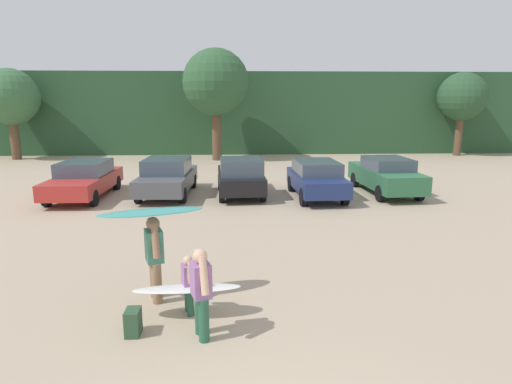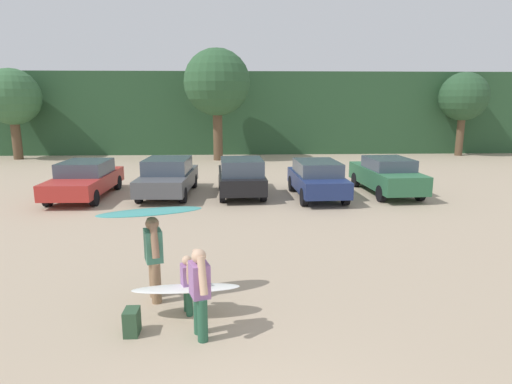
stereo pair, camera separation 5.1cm
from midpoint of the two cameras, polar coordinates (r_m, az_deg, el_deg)
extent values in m
cube|color=#284C2D|center=(37.51, -2.03, 10.52)|extent=(108.00, 12.00, 5.88)
cylinder|color=brown|center=(33.18, -28.87, 5.98)|extent=(0.60, 0.60, 2.55)
sphere|color=#38663D|center=(33.08, -29.37, 10.85)|extent=(3.66, 3.66, 3.66)
cylinder|color=brown|center=(28.81, -4.98, 7.38)|extent=(0.61, 0.61, 3.20)
sphere|color=#2D5633|center=(28.74, -5.11, 14.17)|extent=(4.26, 4.26, 4.26)
cylinder|color=brown|center=(34.35, 25.24, 6.62)|extent=(0.51, 0.51, 2.72)
sphere|color=#284C2D|center=(34.26, 25.66, 11.24)|extent=(3.34, 3.34, 3.34)
cube|color=#B72D28|center=(18.96, -21.47, 1.19)|extent=(1.97, 4.73, 0.61)
cube|color=#3F4C5B|center=(19.05, -21.41, 2.99)|extent=(1.78, 2.21, 0.54)
cylinder|color=black|center=(20.74, -22.23, 1.14)|extent=(0.23, 0.63, 0.62)
cylinder|color=black|center=(20.21, -17.66, 1.21)|extent=(0.23, 0.63, 0.62)
cylinder|color=black|center=(17.93, -25.62, -0.73)|extent=(0.23, 0.63, 0.62)
cylinder|color=black|center=(17.30, -20.41, -0.72)|extent=(0.23, 0.63, 0.62)
cube|color=#4C4F54|center=(18.44, -11.37, 1.53)|extent=(2.09, 4.59, 0.63)
cube|color=#3F4C5B|center=(18.34, -11.45, 3.42)|extent=(1.84, 2.20, 0.60)
cylinder|color=black|center=(20.11, -12.91, 1.41)|extent=(0.25, 0.62, 0.61)
cylinder|color=black|center=(19.80, -8.08, 1.43)|extent=(0.25, 0.62, 0.61)
cylinder|color=black|center=(17.28, -15.06, -0.41)|extent=(0.25, 0.62, 0.61)
cylinder|color=black|center=(16.92, -9.45, -0.42)|extent=(0.25, 0.62, 0.61)
cube|color=black|center=(18.16, -1.92, 1.63)|extent=(2.00, 4.21, 0.64)
cube|color=#3F4C5B|center=(17.46, -1.81, 3.34)|extent=(1.75, 2.14, 0.63)
cylinder|color=black|center=(19.52, -4.52, 1.38)|extent=(0.25, 0.64, 0.63)
cylinder|color=black|center=(19.61, 0.18, 1.47)|extent=(0.25, 0.64, 0.63)
cylinder|color=black|center=(16.86, -4.35, -0.31)|extent=(0.25, 0.64, 0.63)
cylinder|color=black|center=(16.96, 1.09, -0.20)|extent=(0.25, 0.64, 0.63)
cube|color=navy|center=(17.73, 8.09, 1.33)|extent=(1.94, 4.19, 0.62)
cube|color=#3F4C5B|center=(17.67, 8.12, 3.19)|extent=(1.72, 2.40, 0.53)
cylinder|color=black|center=(18.95, 4.81, 1.12)|extent=(0.25, 0.68, 0.68)
cylinder|color=black|center=(19.28, 9.46, 1.19)|extent=(0.25, 0.68, 0.68)
cylinder|color=black|center=(16.33, 6.42, -0.67)|extent=(0.25, 0.68, 0.68)
cylinder|color=black|center=(16.71, 11.75, -0.55)|extent=(0.25, 0.68, 0.68)
cube|color=#2D6642|center=(19.21, 16.77, 1.88)|extent=(2.03, 4.69, 0.74)
cube|color=#3F4C5B|center=(18.96, 17.07, 3.59)|extent=(1.74, 2.20, 0.48)
cylinder|color=black|center=(20.39, 13.04, 1.59)|extent=(0.26, 0.66, 0.65)
cylinder|color=black|center=(20.95, 17.14, 1.64)|extent=(0.26, 0.66, 0.65)
cylinder|color=black|center=(17.60, 16.20, -0.20)|extent=(0.26, 0.66, 0.65)
cylinder|color=black|center=(18.25, 20.80, -0.09)|extent=(0.26, 0.66, 0.65)
cylinder|color=#8C6B4C|center=(8.83, -12.81, -11.58)|extent=(0.19, 0.19, 0.82)
cylinder|color=#8C6B4C|center=(9.09, -13.09, -10.87)|extent=(0.19, 0.19, 0.82)
cube|color=#3F7F66|center=(8.71, -13.17, -6.85)|extent=(0.43, 0.49, 0.63)
sphere|color=#8C664C|center=(8.58, -13.31, -4.05)|extent=(0.26, 0.26, 0.26)
cylinder|color=#8C664C|center=(8.44, -13.00, -6.28)|extent=(0.24, 0.38, 0.67)
cylinder|color=#8C664C|center=(8.87, -13.43, -5.39)|extent=(0.19, 0.21, 0.67)
cylinder|color=#26593F|center=(8.29, -8.57, -14.06)|extent=(0.13, 0.13, 0.54)
cylinder|color=#26593F|center=(8.46, -8.87, -13.51)|extent=(0.13, 0.13, 0.54)
cube|color=#9966A5|center=(8.18, -8.83, -10.76)|extent=(0.28, 0.33, 0.41)
sphere|color=#D8AD8C|center=(8.07, -8.90, -8.84)|extent=(0.17, 0.17, 0.17)
cylinder|color=#D8AD8C|center=(8.00, -8.62, -10.45)|extent=(0.15, 0.21, 0.45)
cylinder|color=#D8AD8C|center=(8.28, -9.08, -9.68)|extent=(0.16, 0.24, 0.45)
cylinder|color=#26593F|center=(7.44, -6.83, -16.36)|extent=(0.17, 0.17, 0.74)
cylinder|color=#26593F|center=(7.67, -7.34, -15.47)|extent=(0.17, 0.17, 0.74)
cube|color=#9966A5|center=(7.27, -7.23, -11.34)|extent=(0.39, 0.45, 0.57)
sphere|color=#D8AD8C|center=(7.12, -7.31, -8.36)|extent=(0.24, 0.24, 0.24)
cylinder|color=#D8AD8C|center=(7.02, -6.84, -10.86)|extent=(0.21, 0.32, 0.61)
cylinder|color=#D8AD8C|center=(7.40, -7.65, -9.67)|extent=(0.19, 0.24, 0.61)
ellipsoid|color=teal|center=(8.54, -13.55, -2.56)|extent=(2.07, 1.10, 0.08)
ellipsoid|color=white|center=(8.17, -8.99, -12.39)|extent=(1.99, 0.66, 0.13)
cube|color=#2D4C33|center=(7.92, -15.80, -16.09)|extent=(0.24, 0.34, 0.45)
camera|label=1|loc=(0.03, -89.88, 0.03)|focal=30.47mm
camera|label=2|loc=(0.03, 90.12, -0.03)|focal=30.47mm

